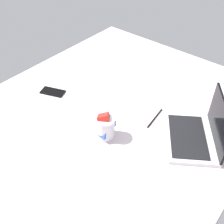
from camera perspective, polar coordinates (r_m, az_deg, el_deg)
The scene contains 5 objects.
bed_mattress at distance 153.54cm, azimuth -1.52°, elevation -3.77°, with size 180.00×140.00×18.00cm, color silver.
laptop at distance 139.34cm, azimuth 17.28°, elevation -4.22°, with size 40.22×37.61×23.00cm.
snack_cup at distance 133.94cm, azimuth -1.35°, elevation -3.12°, with size 9.63×9.60×14.14cm.
cell_phone at distance 168.06cm, azimuth -12.07°, elevation 4.06°, with size 6.80×14.00×0.80cm, color black.
charger_cable at distance 148.71cm, azimuth 8.80°, elevation -1.23°, with size 17.00×0.60×0.60cm, color black.
Camera 1 is at (80.78, 72.33, 117.70)cm, focal length 44.52 mm.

